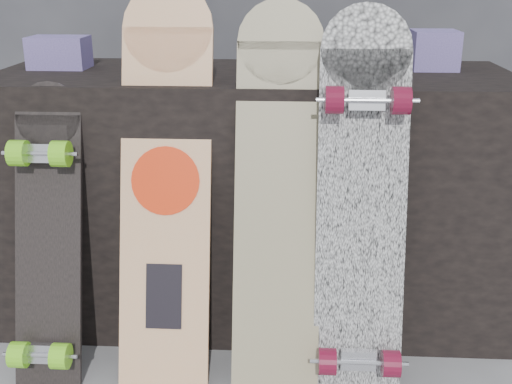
# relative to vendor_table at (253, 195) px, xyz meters

# --- Properties ---
(vendor_table) EXTENTS (1.60, 0.60, 0.80)m
(vendor_table) POSITION_rel_vendor_table_xyz_m (0.00, 0.00, 0.00)
(vendor_table) COLOR black
(vendor_table) RESTS_ON ground
(merch_box_purple) EXTENTS (0.18, 0.12, 0.10)m
(merch_box_purple) POSITION_rel_vendor_table_xyz_m (-0.62, 0.05, 0.45)
(merch_box_purple) COLOR #4E3F82
(merch_box_purple) RESTS_ON vendor_table
(merch_box_small) EXTENTS (0.14, 0.14, 0.12)m
(merch_box_small) POSITION_rel_vendor_table_xyz_m (0.56, 0.10, 0.46)
(merch_box_small) COLOR #4E3F82
(merch_box_small) RESTS_ON vendor_table
(merch_box_flat) EXTENTS (0.22, 0.10, 0.06)m
(merch_box_flat) POSITION_rel_vendor_table_xyz_m (0.11, 0.11, 0.43)
(merch_box_flat) COLOR #D1B78C
(merch_box_flat) RESTS_ON vendor_table
(longboard_geisha) EXTENTS (0.25, 0.35, 1.07)m
(longboard_geisha) POSITION_rel_vendor_table_xyz_m (-0.22, -0.32, 0.17)
(longboard_geisha) COLOR beige
(longboard_geisha) RESTS_ON ground
(longboard_celtic) EXTENTS (0.23, 0.34, 1.03)m
(longboard_celtic) POSITION_rel_vendor_table_xyz_m (0.09, -0.36, 0.15)
(longboard_celtic) COLOR beige
(longboard_celtic) RESTS_ON ground
(longboard_cascadia) EXTENTS (0.23, 0.30, 1.03)m
(longboard_cascadia) POSITION_rel_vendor_table_xyz_m (0.31, -0.41, 0.13)
(longboard_cascadia) COLOR white
(longboard_cascadia) RESTS_ON ground
(skateboard_dark) EXTENTS (0.18, 0.31, 0.82)m
(skateboard_dark) POSITION_rel_vendor_table_xyz_m (-0.54, -0.40, 0.01)
(skateboard_dark) COLOR black
(skateboard_dark) RESTS_ON ground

